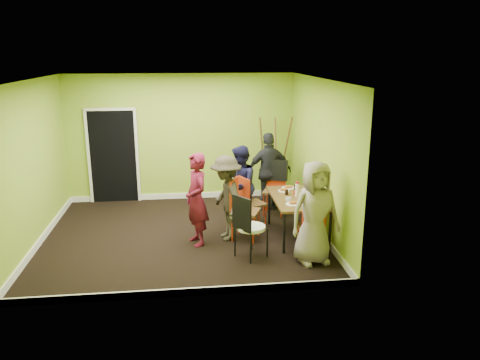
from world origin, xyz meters
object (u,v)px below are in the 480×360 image
Objects in this scene: dining_table at (298,200)px; person_front_end at (315,213)px; chair_front_end at (312,224)px; chair_left_near at (241,205)px; chair_left_far at (249,199)px; chair_bentwood at (248,224)px; person_left_far at (240,186)px; person_left_near at (226,198)px; person_standing at (197,199)px; chair_back_end at (276,176)px; orange_bottle at (294,192)px; blue_bottle at (318,198)px; thermos at (297,190)px; person_back_end at (269,172)px; easel at (274,158)px.

person_front_end is at bearing -89.67° from dining_table.
chair_left_near is at bearing 142.55° from chair_front_end.
chair_bentwood is (-0.21, -1.34, 0.03)m from chair_left_far.
chair_front_end is 1.90m from person_left_far.
person_front_end reaches higher than chair_left_far.
chair_left_near is 0.72× the size of person_left_near.
person_front_end reaches higher than person_standing.
chair_back_end is 2.26m from chair_front_end.
chair_back_end is 0.71× the size of person_left_far.
person_left_far reaches higher than chair_left_far.
orange_bottle is 0.04× the size of person_front_end.
chair_left_near is 1.65m from chair_back_end.
blue_bottle is (0.37, -1.80, 0.08)m from chair_back_end.
chair_front_end is 1.05m from chair_bentwood.
person_left_near is (-1.27, 0.02, -0.11)m from thermos.
thermos is 0.15× the size of person_front_end.
chair_back_end reaches higher than thermos.
blue_bottle is at bearing 122.94° from chair_back_end.
person_front_end reaches higher than orange_bottle.
person_front_end is at bearing 37.43° from person_left_near.
orange_bottle is (-0.02, 0.13, -0.09)m from thermos.
blue_bottle is at bearing -56.62° from dining_table.
person_left_far is 2.08m from person_front_end.
thermos is (-0.05, 0.86, 0.32)m from chair_front_end.
dining_table is 1.81m from person_standing.
chair_left_far is 0.92× the size of chair_back_end.
chair_bentwood is at bearing -179.52° from chair_front_end.
chair_bentwood is at bearing 65.74° from person_back_end.
person_front_end is at bearing 43.38° from person_standing.
person_left_far is 0.93× the size of person_front_end.
person_left_far is (-0.95, 0.78, 0.08)m from dining_table.
dining_table is 0.80× the size of easel.
blue_bottle is at bearing 59.73° from person_front_end.
chair_left_far is 0.91× the size of chair_left_near.
thermos is 1.57m from person_back_end.
chair_left_far reaches higher than thermos.
person_standing is (-0.79, 0.69, 0.22)m from chair_bentwood.
person_front_end is (0.96, -1.84, 0.06)m from person_left_far.
dining_table is 0.91× the size of person_back_end.
chair_back_end is 5.58× the size of blue_bottle.
easel is (0.13, 0.91, 0.16)m from chair_back_end.
chair_back_end is 1.05m from person_left_far.
chair_left_near is 1.74m from person_back_end.
person_back_end is at bearing 134.37° from person_left_near.
person_front_end reaches higher than dining_table.
blue_bottle is at bearing -85.00° from easel.
chair_front_end is at bearing 115.36° from chair_back_end.
person_left_near reaches higher than orange_bottle.
person_front_end reaches higher than person_left_near.
person_left_near reaches higher than chair_left_far.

